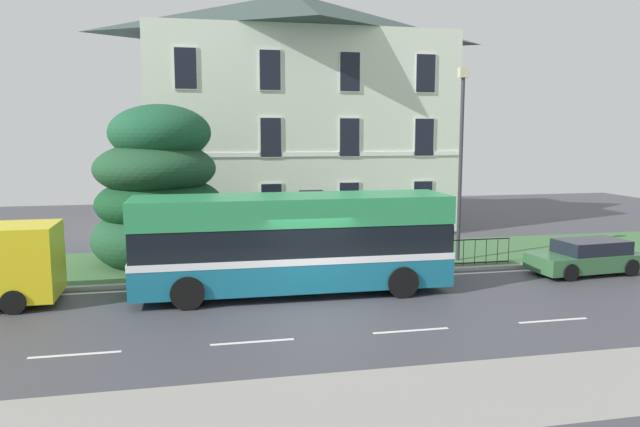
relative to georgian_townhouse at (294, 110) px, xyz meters
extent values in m
cube|color=#404047|center=(-2.03, -16.12, -6.17)|extent=(60.00, 56.00, 0.06)
cube|color=silver|center=(-2.03, -12.47, -6.14)|extent=(54.00, 0.14, 0.01)
cube|color=silver|center=(-8.03, -17.92, -6.14)|extent=(2.00, 0.12, 0.01)
cube|color=silver|center=(-4.03, -17.92, -6.14)|extent=(2.00, 0.12, 0.01)
cube|color=silver|center=(-0.03, -17.92, -6.14)|extent=(2.00, 0.12, 0.01)
cube|color=silver|center=(3.97, -17.92, -6.14)|extent=(2.00, 0.12, 0.01)
cube|color=#9E9E99|center=(-2.03, -12.00, -6.08)|extent=(57.00, 0.24, 0.12)
cube|color=#3E693D|center=(-2.03, -9.16, -6.08)|extent=(57.00, 5.44, 0.12)
cube|color=gray|center=(-2.03, -21.62, -6.14)|extent=(57.00, 3.00, 0.01)
cube|color=silver|center=(0.00, 0.01, -1.18)|extent=(14.71, 9.09, 9.69)
pyramid|color=#354441|center=(0.00, 0.01, 4.81)|extent=(15.00, 9.27, 2.28)
cube|color=white|center=(0.00, -4.57, -2.17)|extent=(14.71, 0.06, 0.20)
cube|color=#2D333D|center=(0.00, -4.58, -4.92)|extent=(1.10, 0.06, 2.20)
cube|color=white|center=(-5.51, -4.58, -4.38)|extent=(1.02, 0.04, 1.84)
cube|color=black|center=(-5.51, -4.60, -4.38)|extent=(0.92, 0.03, 1.74)
cube|color=white|center=(-1.84, -4.58, -4.38)|extent=(1.02, 0.04, 1.84)
cube|color=black|center=(-1.84, -4.60, -4.38)|extent=(0.92, 0.03, 1.74)
cube|color=white|center=(1.84, -4.58, -4.38)|extent=(1.02, 0.04, 1.84)
cube|color=black|center=(1.84, -4.60, -4.38)|extent=(0.92, 0.03, 1.74)
cube|color=white|center=(5.51, -4.58, -4.38)|extent=(1.02, 0.04, 1.84)
cube|color=black|center=(5.51, -4.60, -4.38)|extent=(0.92, 0.03, 1.74)
cube|color=white|center=(-5.51, -4.58, -1.40)|extent=(1.02, 0.04, 1.84)
cube|color=black|center=(-5.51, -4.60, -1.40)|extent=(0.92, 0.03, 1.74)
cube|color=white|center=(-1.84, -4.58, -1.40)|extent=(1.02, 0.04, 1.84)
cube|color=black|center=(-1.84, -4.60, -1.40)|extent=(0.92, 0.03, 1.74)
cube|color=white|center=(1.84, -4.58, -1.40)|extent=(1.02, 0.04, 1.84)
cube|color=black|center=(1.84, -4.60, -1.40)|extent=(0.92, 0.03, 1.74)
cube|color=white|center=(5.51, -4.58, -1.40)|extent=(1.02, 0.04, 1.84)
cube|color=black|center=(5.51, -4.60, -1.40)|extent=(0.92, 0.03, 1.74)
cube|color=white|center=(-5.51, -4.58, 1.58)|extent=(1.02, 0.04, 1.84)
cube|color=black|center=(-5.51, -4.60, 1.58)|extent=(0.92, 0.03, 1.74)
cube|color=white|center=(-1.84, -4.58, 1.58)|extent=(1.02, 0.04, 1.84)
cube|color=black|center=(-1.84, -4.60, 1.58)|extent=(0.92, 0.03, 1.74)
cube|color=white|center=(1.84, -4.58, 1.58)|extent=(1.02, 0.04, 1.84)
cube|color=black|center=(1.84, -4.60, 1.58)|extent=(0.92, 0.03, 1.74)
cube|color=white|center=(5.51, -4.58, 1.58)|extent=(1.02, 0.04, 1.84)
cube|color=black|center=(5.51, -4.60, 1.58)|extent=(0.92, 0.03, 1.74)
cube|color=black|center=(0.00, -11.72, -5.07)|extent=(12.23, 0.04, 0.04)
cube|color=black|center=(0.00, -11.72, -5.94)|extent=(12.23, 0.04, 0.04)
cylinder|color=black|center=(-6.12, -11.72, -5.54)|extent=(0.02, 0.02, 0.95)
cylinder|color=black|center=(-5.66, -11.72, -5.54)|extent=(0.02, 0.02, 0.95)
cylinder|color=black|center=(-5.21, -11.72, -5.54)|extent=(0.02, 0.02, 0.95)
cylinder|color=black|center=(-4.76, -11.72, -5.54)|extent=(0.02, 0.02, 0.95)
cylinder|color=black|center=(-4.30, -11.72, -5.54)|extent=(0.02, 0.02, 0.95)
cylinder|color=black|center=(-3.85, -11.72, -5.54)|extent=(0.02, 0.02, 0.95)
cylinder|color=black|center=(-3.40, -11.72, -5.54)|extent=(0.02, 0.02, 0.95)
cylinder|color=black|center=(-2.94, -11.72, -5.54)|extent=(0.02, 0.02, 0.95)
cylinder|color=black|center=(-2.49, -11.72, -5.54)|extent=(0.02, 0.02, 0.95)
cylinder|color=black|center=(-2.04, -11.72, -5.54)|extent=(0.02, 0.02, 0.95)
cylinder|color=black|center=(-1.59, -11.72, -5.54)|extent=(0.02, 0.02, 0.95)
cylinder|color=black|center=(-1.13, -11.72, -5.54)|extent=(0.02, 0.02, 0.95)
cylinder|color=black|center=(-0.68, -11.72, -5.54)|extent=(0.02, 0.02, 0.95)
cylinder|color=black|center=(-0.23, -11.72, -5.54)|extent=(0.02, 0.02, 0.95)
cylinder|color=black|center=(0.23, -11.72, -5.54)|extent=(0.02, 0.02, 0.95)
cylinder|color=black|center=(0.68, -11.72, -5.54)|extent=(0.02, 0.02, 0.95)
cylinder|color=black|center=(1.13, -11.72, -5.54)|extent=(0.02, 0.02, 0.95)
cylinder|color=black|center=(1.59, -11.72, -5.54)|extent=(0.02, 0.02, 0.95)
cylinder|color=black|center=(2.04, -11.72, -5.54)|extent=(0.02, 0.02, 0.95)
cylinder|color=black|center=(2.49, -11.72, -5.54)|extent=(0.02, 0.02, 0.95)
cylinder|color=black|center=(2.94, -11.72, -5.54)|extent=(0.02, 0.02, 0.95)
cylinder|color=black|center=(3.40, -11.72, -5.54)|extent=(0.02, 0.02, 0.95)
cylinder|color=black|center=(3.85, -11.72, -5.54)|extent=(0.02, 0.02, 0.95)
cylinder|color=black|center=(4.30, -11.72, -5.54)|extent=(0.02, 0.02, 0.95)
cylinder|color=black|center=(4.76, -11.72, -5.54)|extent=(0.02, 0.02, 0.95)
cylinder|color=black|center=(5.21, -11.72, -5.54)|extent=(0.02, 0.02, 0.95)
cylinder|color=black|center=(5.66, -11.72, -5.54)|extent=(0.02, 0.02, 0.95)
cylinder|color=black|center=(6.12, -11.72, -5.54)|extent=(0.02, 0.02, 0.95)
cylinder|color=#423328|center=(-6.55, -8.65, -5.38)|extent=(0.45, 0.45, 1.28)
ellipsoid|color=#1F4B2F|center=(-6.61, -8.65, -5.12)|extent=(4.98, 4.98, 2.64)
ellipsoid|color=#154324|center=(-6.57, -8.63, -3.81)|extent=(4.70, 4.70, 2.10)
ellipsoid|color=#1E472A|center=(-6.69, -8.77, -2.50)|extent=(4.44, 4.44, 2.01)
ellipsoid|color=#1B4E31|center=(-6.47, -8.69, -1.19)|extent=(3.73, 3.73, 2.09)
cube|color=#176782|center=(-2.37, -13.77, -5.38)|extent=(9.66, 2.47, 1.01)
cube|color=white|center=(-2.37, -13.77, -4.91)|extent=(9.68, 2.49, 0.20)
cube|color=black|center=(-2.37, -13.77, -4.40)|extent=(9.58, 2.43, 0.95)
cube|color=#2A8C50|center=(-2.37, -13.77, -3.50)|extent=(9.66, 2.47, 0.84)
cube|color=black|center=(2.47, -13.83, -4.45)|extent=(0.08, 1.99, 0.87)
cube|color=black|center=(2.47, -13.83, -3.55)|extent=(0.08, 1.70, 0.54)
cylinder|color=silver|center=(2.48, -13.07, -5.66)|extent=(0.04, 0.20, 0.20)
cylinder|color=silver|center=(2.46, -14.58, -5.66)|extent=(0.04, 0.20, 0.20)
cylinder|color=black|center=(0.82, -12.68, -5.66)|extent=(0.96, 0.31, 0.96)
cylinder|color=black|center=(0.80, -14.94, -5.66)|extent=(0.96, 0.31, 0.96)
cylinder|color=black|center=(-5.54, -12.61, -5.66)|extent=(0.96, 0.31, 0.96)
cylinder|color=black|center=(-5.56, -14.87, -5.66)|extent=(0.96, 0.31, 0.96)
cylinder|color=black|center=(-10.25, -14.34, -5.80)|extent=(0.68, 0.23, 0.68)
cylinder|color=black|center=(-10.28, -12.32, -5.80)|extent=(0.68, 0.23, 0.68)
cube|color=#34643B|center=(8.19, -13.32, -5.70)|extent=(4.07, 1.99, 0.57)
cube|color=black|center=(8.42, -13.30, -5.18)|extent=(2.48, 1.66, 0.47)
cylinder|color=black|center=(7.00, -14.21, -5.84)|extent=(0.61, 0.23, 0.60)
cylinder|color=black|center=(6.86, -12.64, -5.84)|extent=(0.61, 0.23, 0.60)
cylinder|color=black|center=(9.51, -14.00, -5.84)|extent=(0.61, 0.23, 0.60)
cylinder|color=black|center=(9.38, -12.42, -5.84)|extent=(0.61, 0.23, 0.60)
cylinder|color=#333338|center=(4.53, -10.77, -2.60)|extent=(0.14, 0.14, 6.85)
cube|color=beige|center=(4.53, -10.77, 1.01)|extent=(0.36, 0.24, 0.36)
camera|label=1|loc=(-5.30, -31.75, -1.17)|focal=33.71mm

